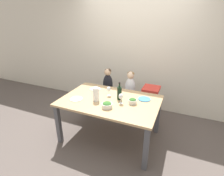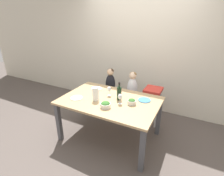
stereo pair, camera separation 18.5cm
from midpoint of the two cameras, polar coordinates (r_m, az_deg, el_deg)
The scene contains 17 objects.
ground_plane at distance 3.30m, azimuth 1.01°, elevation -15.45°, with size 14.00×14.00×0.00m, color #564C47.
wall_back at distance 3.93m, azimuth 10.29°, elevation 12.30°, with size 10.00×0.06×2.70m.
dining_table at distance 2.94m, azimuth 1.10°, elevation -5.38°, with size 1.60×1.05×0.74m.
chair_far_left at distance 3.83m, azimuth 0.88°, elevation -2.80°, with size 0.37×0.40×0.47m.
chair_far_center at distance 3.66m, azimuth 7.86°, elevation -4.33°, with size 0.37×0.40×0.47m.
chair_right_highchair at distance 3.48m, azimuth 14.61°, elevation -2.93°, with size 0.31×0.34×0.76m.
person_child_left at distance 3.69m, azimuth 0.91°, elevation 2.15°, with size 0.21×0.20×0.56m.
person_child_center at distance 3.51m, azimuth 8.18°, elevation 0.81°, with size 0.21×0.20×0.56m.
wine_bottle at distance 2.87m, azimuth 4.19°, elevation -1.66°, with size 0.08×0.08×0.30m.
paper_towel_roll at distance 2.84m, azimuth -3.52°, elevation -1.92°, with size 0.10×0.10×0.23m.
wine_glass_near at distance 2.73m, azimuth 4.58°, elevation -2.93°, with size 0.07×0.07×0.17m.
wine_glass_far at distance 3.00m, azimuth 0.82°, elevation -0.43°, with size 0.07×0.07×0.17m.
salad_bowl_large at distance 2.65m, azimuth -0.14°, elevation -5.51°, with size 0.16×0.16×0.09m.
salad_bowl_small at distance 2.77m, azimuth 8.38°, elevation -4.46°, with size 0.13×0.13×0.09m.
dinner_plate_front_left at distance 2.99m, azimuth -9.76°, elevation -3.23°, with size 0.21×0.21×0.01m.
dinner_plate_back_left at distance 3.32m, azimuth -3.44°, elevation -0.21°, with size 0.21×0.21×0.01m.
dinner_plate_back_right at distance 2.94m, azimuth 12.30°, elevation -3.89°, with size 0.21×0.21×0.01m.
Camera 2 is at (1.22, -2.29, 2.05)m, focal length 28.00 mm.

